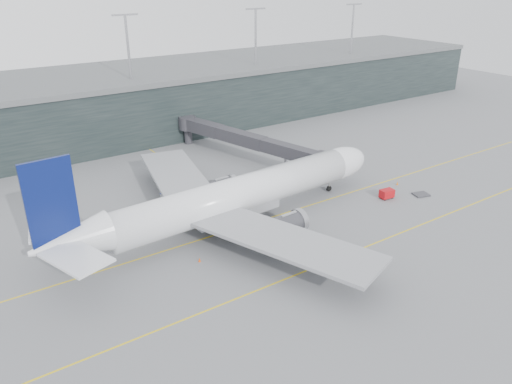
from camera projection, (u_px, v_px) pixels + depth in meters
ground at (220, 220)px, 82.93m from camera, size 320.00×320.00×0.00m
taxiline_a at (232, 230)px, 79.91m from camera, size 160.00×0.25×0.02m
taxiline_b at (295, 275)px, 67.82m from camera, size 160.00×0.25×0.02m
taxiline_lead_main at (191, 177)px, 100.61m from camera, size 0.25×60.00×0.02m
terminal at (100, 105)px, 123.65m from camera, size 240.00×36.00×29.00m
main_aircraft at (236, 196)px, 80.04m from camera, size 62.02×58.21×17.39m
jet_bridge at (240, 136)px, 109.51m from camera, size 13.37×43.06×6.57m
gse_cart at (387, 194)px, 90.61m from camera, size 2.65×1.84×1.70m
baggage_dolly at (421, 194)px, 92.17m from camera, size 3.20×2.82×0.27m
uld_a at (167, 198)px, 88.44m from camera, size 2.31×1.92×1.95m
uld_b at (167, 196)px, 89.54m from camera, size 2.39×2.07×1.90m
uld_c at (192, 191)px, 91.70m from camera, size 2.19×1.95×1.67m
cone_nose at (397, 183)px, 96.58m from camera, size 0.44×0.44×0.69m
cone_wing_stbd at (348, 249)px, 73.72m from camera, size 0.40×0.40×0.64m
cone_wing_port at (236, 182)px, 97.19m from camera, size 0.39×0.39×0.63m
cone_tail at (199, 260)px, 70.94m from camera, size 0.39×0.39×0.61m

